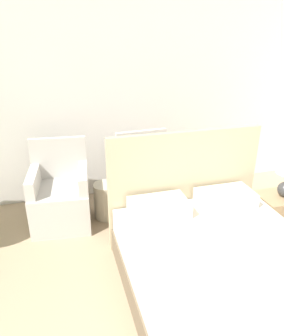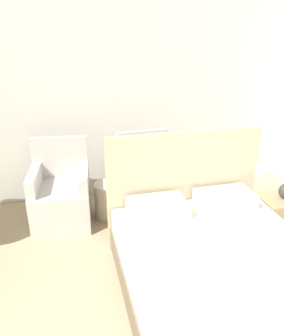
{
  "view_description": "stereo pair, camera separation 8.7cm",
  "coord_description": "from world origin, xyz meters",
  "px_view_note": "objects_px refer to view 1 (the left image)",
  "views": [
    {
      "loc": [
        -1.03,
        -0.36,
        2.15
      ],
      "look_at": [
        -0.18,
        2.73,
        0.73
      ],
      "focal_mm": 35.0,
      "sensor_mm": 36.0,
      "label": 1
    },
    {
      "loc": [
        -0.94,
        -0.38,
        2.15
      ],
      "look_at": [
        -0.18,
        2.73,
        0.73
      ],
      "focal_mm": 35.0,
      "sensor_mm": 36.0,
      "label": 2
    }
  ],
  "objects_px": {
    "side_table": "(107,201)",
    "armchair_near_window_left": "(61,199)",
    "armchair_near_window_right": "(148,188)",
    "nightstand": "(280,214)",
    "bed": "(228,279)"
  },
  "relations": [
    {
      "from": "armchair_near_window_left",
      "to": "side_table",
      "type": "bearing_deg",
      "value": 4.29
    },
    {
      "from": "bed",
      "to": "armchair_near_window_right",
      "type": "distance_m",
      "value": 1.64
    },
    {
      "from": "armchair_near_window_right",
      "to": "nightstand",
      "type": "distance_m",
      "value": 1.52
    },
    {
      "from": "armchair_near_window_left",
      "to": "nightstand",
      "type": "height_order",
      "value": "armchair_near_window_left"
    },
    {
      "from": "side_table",
      "to": "armchair_near_window_left",
      "type": "bearing_deg",
      "value": 178.45
    },
    {
      "from": "armchair_near_window_left",
      "to": "armchair_near_window_right",
      "type": "xyz_separation_m",
      "value": [
        1.04,
        0.0,
        0.0
      ]
    },
    {
      "from": "bed",
      "to": "nightstand",
      "type": "height_order",
      "value": "bed"
    },
    {
      "from": "bed",
      "to": "nightstand",
      "type": "relative_size",
      "value": 4.15
    },
    {
      "from": "side_table",
      "to": "armchair_near_window_right",
      "type": "bearing_deg",
      "value": 1.56
    },
    {
      "from": "bed",
      "to": "armchair_near_window_left",
      "type": "distance_m",
      "value": 2.04
    },
    {
      "from": "armchair_near_window_left",
      "to": "nightstand",
      "type": "distance_m",
      "value": 2.46
    },
    {
      "from": "armchair_near_window_right",
      "to": "nightstand",
      "type": "height_order",
      "value": "armchair_near_window_right"
    },
    {
      "from": "armchair_near_window_left",
      "to": "side_table",
      "type": "distance_m",
      "value": 0.53
    },
    {
      "from": "armchair_near_window_left",
      "to": "nightstand",
      "type": "bearing_deg",
      "value": -14.04
    },
    {
      "from": "bed",
      "to": "side_table",
      "type": "xyz_separation_m",
      "value": [
        -0.71,
        1.61,
        -0.06
      ]
    }
  ]
}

